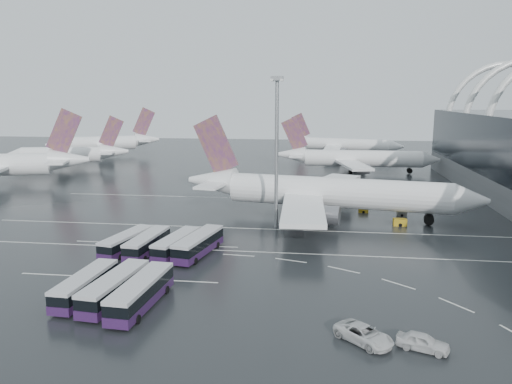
# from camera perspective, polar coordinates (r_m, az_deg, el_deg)

# --- Properties ---
(ground) EXTENTS (420.00, 420.00, 0.00)m
(ground) POSITION_cam_1_polar(r_m,az_deg,el_deg) (81.39, 4.93, -6.59)
(ground) COLOR black
(ground) RESTS_ON ground
(lane_marking_near) EXTENTS (120.00, 0.25, 0.01)m
(lane_marking_near) POSITION_cam_1_polar(r_m,az_deg,el_deg) (79.49, 4.87, -7.02)
(lane_marking_near) COLOR white
(lane_marking_near) RESTS_ON ground
(lane_marking_mid) EXTENTS (120.00, 0.25, 0.01)m
(lane_marking_mid) POSITION_cam_1_polar(r_m,az_deg,el_deg) (92.90, 5.27, -4.38)
(lane_marking_mid) COLOR white
(lane_marking_mid) RESTS_ON ground
(lane_marking_far) EXTENTS (120.00, 0.25, 0.01)m
(lane_marking_far) POSITION_cam_1_polar(r_m,az_deg,el_deg) (120.14, 5.81, -0.89)
(lane_marking_far) COLOR white
(lane_marking_far) RESTS_ON ground
(bus_bay_line_south) EXTENTS (28.00, 0.25, 0.01)m
(bus_bay_line_south) POSITION_cam_1_polar(r_m,az_deg,el_deg) (71.59, -15.54, -9.44)
(bus_bay_line_south) COLOR white
(bus_bay_line_south) RESTS_ON ground
(bus_bay_line_north) EXTENTS (28.00, 0.25, 0.01)m
(bus_bay_line_north) POSITION_cam_1_polar(r_m,az_deg,el_deg) (85.75, -11.39, -5.85)
(bus_bay_line_north) COLOR white
(bus_bay_line_north) RESTS_ON ground
(airliner_main) EXTENTS (60.70, 52.58, 20.60)m
(airliner_main) POSITION_cam_1_polar(r_m,az_deg,el_deg) (101.97, 7.55, -0.08)
(airliner_main) COLOR white
(airliner_main) RESTS_ON ground
(airliner_gate_b) EXTENTS (51.76, 46.73, 18.04)m
(airliner_gate_b) POSITION_cam_1_polar(r_m,az_deg,el_deg) (164.77, 11.16, 3.74)
(airliner_gate_b) COLOR white
(airliner_gate_b) RESTS_ON ground
(airliner_gate_c) EXTENTS (48.35, 43.97, 17.47)m
(airliner_gate_c) POSITION_cam_1_polar(r_m,az_deg,el_deg) (213.32, 9.77, 5.33)
(airliner_gate_c) COLOR white
(airliner_gate_c) RESTS_ON ground
(jet_remote_west) EXTENTS (48.25, 39.16, 21.21)m
(jet_remote_west) POSITION_cam_1_polar(r_m,az_deg,el_deg) (157.13, -26.86, 2.79)
(jet_remote_west) COLOR white
(jet_remote_west) RESTS_ON ground
(jet_remote_mid) EXTENTS (41.23, 33.42, 18.04)m
(jet_remote_mid) POSITION_cam_1_polar(r_m,az_deg,el_deg) (183.70, -20.49, 4.02)
(jet_remote_mid) COLOR white
(jet_remote_mid) RESTS_ON ground
(jet_remote_far) EXTENTS (43.14, 35.28, 19.95)m
(jet_remote_far) POSITION_cam_1_polar(r_m,az_deg,el_deg) (218.46, -16.74, 5.36)
(jet_remote_far) COLOR white
(jet_remote_far) RESTS_ON ground
(bus_row_near_a) EXTENTS (5.10, 12.41, 2.98)m
(bus_row_near_a) POSITION_cam_1_polar(r_m,az_deg,el_deg) (82.24, -14.55, -5.53)
(bus_row_near_a) COLOR #2C133D
(bus_row_near_a) RESTS_ON ground
(bus_row_near_b) EXTENTS (3.87, 12.43, 3.01)m
(bus_row_near_b) POSITION_cam_1_polar(r_m,az_deg,el_deg) (80.67, -12.31, -5.74)
(bus_row_near_b) COLOR #2C133D
(bus_row_near_b) RESTS_ON ground
(bus_row_near_c) EXTENTS (4.84, 12.48, 3.00)m
(bus_row_near_c) POSITION_cam_1_polar(r_m,az_deg,el_deg) (79.45, -9.07, -5.88)
(bus_row_near_c) COLOR #2C133D
(bus_row_near_c) RESTS_ON ground
(bus_row_near_d) EXTENTS (5.40, 13.55, 3.26)m
(bus_row_near_d) POSITION_cam_1_polar(r_m,az_deg,el_deg) (78.51, -6.59, -5.91)
(bus_row_near_d) COLOR #2C133D
(bus_row_near_d) RESTS_ON ground
(bus_row_far_a) EXTENTS (3.42, 12.39, 3.02)m
(bus_row_far_a) POSITION_cam_1_polar(r_m,az_deg,el_deg) (65.47, -18.93, -10.04)
(bus_row_far_a) COLOR #2C133D
(bus_row_far_a) RESTS_ON ground
(bus_row_far_b) EXTENTS (4.21, 13.26, 3.21)m
(bus_row_far_b) POSITION_cam_1_polar(r_m,az_deg,el_deg) (63.37, -15.84, -10.46)
(bus_row_far_b) COLOR #2C133D
(bus_row_far_b) RESTS_ON ground
(bus_row_far_c) EXTENTS (3.90, 13.54, 3.29)m
(bus_row_far_c) POSITION_cam_1_polar(r_m,az_deg,el_deg) (61.06, -12.99, -11.10)
(bus_row_far_c) COLOR #2C133D
(bus_row_far_c) RESTS_ON ground
(van_curve_a) EXTENTS (6.58, 6.44, 1.75)m
(van_curve_a) POSITION_cam_1_polar(r_m,az_deg,el_deg) (53.16, 12.22, -15.61)
(van_curve_a) COLOR silver
(van_curve_a) RESTS_ON ground
(van_curve_b) EXTENTS (5.44, 3.71, 1.72)m
(van_curve_b) POSITION_cam_1_polar(r_m,az_deg,el_deg) (53.23, 18.53, -15.93)
(van_curve_b) COLOR silver
(van_curve_b) RESTS_ON ground
(floodlight_mast) EXTENTS (2.14, 2.14, 27.92)m
(floodlight_mast) POSITION_cam_1_polar(r_m,az_deg,el_deg) (91.33, 2.38, 6.59)
(floodlight_mast) COLOR gray
(floodlight_mast) RESTS_ON ground
(gse_cart_belly_a) EXTENTS (2.51, 1.48, 1.37)m
(gse_cart_belly_a) POSITION_cam_1_polar(r_m,az_deg,el_deg) (99.54, 16.12, -3.33)
(gse_cart_belly_a) COLOR #B08B17
(gse_cart_belly_a) RESTS_ON ground
(gse_cart_belly_b) EXTENTS (2.02, 1.20, 1.10)m
(gse_cart_belly_b) POSITION_cam_1_polar(r_m,az_deg,el_deg) (107.64, 16.31, -2.36)
(gse_cart_belly_b) COLOR slate
(gse_cart_belly_b) RESTS_ON ground
(gse_cart_belly_e) EXTENTS (2.02, 1.19, 1.10)m
(gse_cart_belly_e) POSITION_cam_1_polar(r_m,az_deg,el_deg) (108.82, 12.17, -2.02)
(gse_cart_belly_e) COLOR #B08B17
(gse_cart_belly_e) RESTS_ON ground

